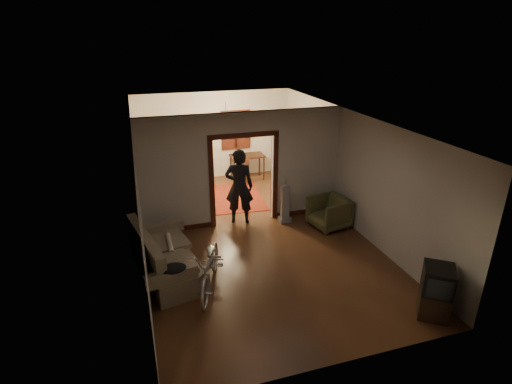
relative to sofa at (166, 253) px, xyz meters
name	(u,v)px	position (x,y,z in m)	size (l,w,h in m)	color
floor	(252,234)	(2.11, 1.14, -0.48)	(5.00, 8.50, 0.01)	#3F2314
ceiling	(252,118)	(2.11, 1.14, 2.32)	(5.00, 8.50, 0.01)	white
wall_back	(214,136)	(2.11, 5.39, 0.92)	(5.00, 0.02, 2.80)	beige
wall_left	(139,191)	(-0.39, 1.14, 0.92)	(0.02, 8.50, 2.80)	beige
wall_right	(350,169)	(4.61, 1.14, 0.92)	(0.02, 8.50, 2.80)	beige
partition_wall	(243,169)	(2.11, 1.89, 0.92)	(5.00, 0.14, 2.80)	beige
door_casing	(243,181)	(2.11, 1.89, 0.62)	(1.74, 0.20, 2.32)	#3F170E
far_window	(236,130)	(2.81, 5.35, 1.07)	(0.98, 0.06, 1.28)	black
chandelier	(226,117)	(2.11, 3.64, 1.87)	(0.24, 0.24, 0.24)	#FFE0A5
light_switch	(284,172)	(3.16, 1.81, 0.77)	(0.08, 0.01, 0.12)	silver
sofa	(166,253)	(0.00, 0.00, 0.00)	(0.94, 2.09, 0.96)	brown
rolled_paper	(170,243)	(0.10, 0.30, 0.05)	(0.10, 0.10, 0.77)	beige
jacket	(173,268)	(0.05, -0.91, 0.20)	(0.46, 0.34, 0.13)	black
bicycle	(210,266)	(0.74, -0.71, -0.01)	(0.63, 1.80, 0.95)	silver
armchair	(329,212)	(4.02, 0.94, -0.09)	(0.83, 0.86, 0.78)	#4C4D2B
tv_stand	(434,303)	(4.22, -2.59, -0.24)	(0.53, 0.48, 0.48)	black
crt_tv	(438,280)	(4.22, -2.59, 0.22)	(0.54, 0.48, 0.47)	black
vacuum	(285,204)	(3.09, 1.54, 0.00)	(0.30, 0.24, 0.97)	gray
person	(239,187)	(1.99, 1.87, 0.48)	(0.70, 0.46, 1.93)	black
oriental_rug	(233,197)	(2.20, 3.44, -0.47)	(1.69, 2.21, 0.02)	maroon
locker	(179,160)	(0.88, 4.99, 0.33)	(0.81, 0.45, 1.63)	#23301D
globe	(176,124)	(0.88, 4.99, 1.46)	(0.30, 0.30, 0.30)	#1E5972
desk	(247,167)	(3.05, 4.85, -0.08)	(1.09, 0.61, 0.81)	#331A11
desk_chair	(242,171)	(2.77, 4.49, -0.06)	(0.37, 0.37, 0.84)	#331A11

